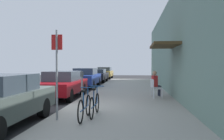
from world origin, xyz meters
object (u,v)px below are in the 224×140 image
Objects in this scene: parked_car_4 at (105,73)px; parking_meter at (82,85)px; cafe_chair_1 at (155,86)px; cafe_chair_0 at (156,88)px; parked_car_1 at (62,84)px; bicycle_1 at (95,104)px; parked_car_3 at (97,75)px; bicycle_0 at (85,107)px; seated_patron_1 at (156,82)px; street_sign at (57,68)px; parked_car_2 at (85,77)px.

parking_meter reaches higher than parked_car_4.
cafe_chair_0 is at bearing -90.16° from cafe_chair_1.
parking_meter reaches higher than cafe_chair_1.
parked_car_1 is at bearing 173.83° from cafe_chair_0.
bicycle_1 is 4.67m from cafe_chair_0.
bicycle_1 is 1.97× the size of cafe_chair_1.
parking_meter is (1.55, -19.61, 0.15)m from parked_car_4.
parked_car_3 is 1.00× the size of parked_car_4.
bicycle_0 is at bearing -65.97° from parked_car_1.
cafe_chair_1 is 0.20m from seated_patron_1.
bicycle_1 is 5.46m from seated_patron_1.
street_sign reaches higher than bicycle_0.
bicycle_1 is at bearing -114.65° from cafe_chair_1.
parking_meter is 2.59m from bicycle_1.
parked_car_3 is at bearing 98.73° from bicycle_1.
bicycle_1 is at bearing -83.54° from parked_car_4.
parked_car_4 is at bearing 96.46° from bicycle_1.
cafe_chair_0 is (2.25, 4.09, 0.14)m from bicycle_1.
bicycle_0 is (2.28, -22.50, -0.26)m from parked_car_4.
parked_car_2 is 11.58m from parked_car_4.
bicycle_1 is 1.97× the size of cafe_chair_0.
street_sign is at bearing -168.78° from bicycle_0.
parked_car_2 reaches higher than seated_patron_1.
cafe_chair_1 is at bearing 59.86° from street_sign.
seated_patron_1 is (3.25, 2.55, -0.07)m from parking_meter.
street_sign is at bearing -86.21° from parked_car_4.
parked_car_1 is 1.00× the size of parked_car_4.
parked_car_4 is at bearing 90.00° from parked_car_2.
cafe_chair_1 is (4.74, -11.28, -0.06)m from parked_car_3.
parking_meter is 4.14m from seated_patron_1.
parked_car_4 is 3.33× the size of parking_meter.
cafe_chair_0 is (2.46, 4.60, 0.14)m from bicycle_0.
parked_car_2 is 7.90m from cafe_chair_0.
cafe_chair_1 is at bearing -49.15° from parked_car_2.
seated_patron_1 is (2.52, 5.45, 0.34)m from bicycle_0.
bicycle_1 reaches higher than cafe_chair_0.
cafe_chair_0 is at bearing 61.86° from bicycle_0.
parked_car_4 is at bearing 105.53° from cafe_chair_1.
parked_car_4 reaches higher than parked_car_3.
cafe_chair_1 is 0.67× the size of seated_patron_1.
parked_car_2 is 7.26m from cafe_chair_1.
bicycle_0 is 5.22m from cafe_chair_0.
street_sign is 1.41m from bicycle_0.
cafe_chair_1 is at bearing 38.47° from parking_meter.
cafe_chair_0 is at bearing 61.12° from bicycle_1.
bicycle_0 is at bearing -114.39° from cafe_chair_1.
cafe_chair_1 is at bearing -67.19° from parked_car_3.
parked_car_1 reaches higher than bicycle_1.
cafe_chair_0 is at bearing 55.72° from street_sign.
street_sign reaches higher than cafe_chair_1.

